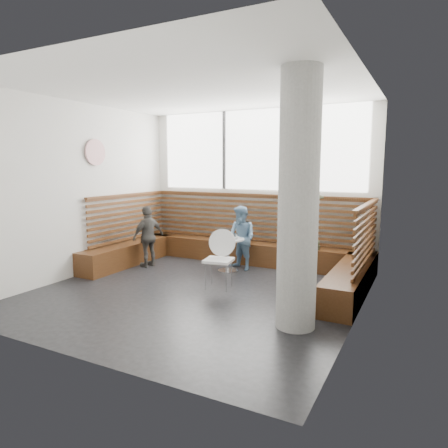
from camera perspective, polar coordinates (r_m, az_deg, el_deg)
The scene contains 15 objects.
room at distance 6.29m, azimuth -4.16°, elevation 4.26°, with size 5.00×5.00×3.20m.
booth at distance 8.01m, azimuth 2.54°, elevation -3.49°, with size 5.00×2.50×1.44m.
concrete_column at distance 4.98m, azimuth 10.58°, elevation 3.07°, with size 0.50×0.50×3.20m, color gray.
wall_art at distance 8.12m, azimuth -17.91°, elevation 9.72°, with size 0.50×0.50×0.03m, color white.
cafe_table at distance 7.77m, azimuth 0.58°, elevation -3.42°, with size 0.63×0.63×0.65m.
cafe_chair at distance 6.73m, azimuth -0.46°, elevation -4.27°, with size 0.47×0.46×0.98m.
adult_man at distance 6.72m, azimuth 11.27°, elevation -1.76°, with size 1.15×0.66×1.77m, color #3B402A.
child_back at distance 7.87m, azimuth 2.49°, elevation -2.02°, with size 0.62×0.48×1.27m, color #6085A7.
child_left at distance 8.25m, azimuth -10.76°, elevation -1.76°, with size 0.73×0.30×1.24m, color #45433F.
plate_near at distance 7.90m, azimuth 0.10°, elevation -1.81°, with size 0.19×0.19×0.01m, color white.
plate_far at distance 7.83m, azimuth 1.52°, elevation -1.91°, with size 0.19×0.19×0.01m, color white.
glass_left at distance 7.79m, azimuth -0.76°, elevation -1.61°, with size 0.07×0.07×0.11m, color white.
glass_mid at distance 7.64m, azimuth 0.38°, elevation -1.76°, with size 0.08×0.08×0.12m, color white.
glass_right at distance 7.66m, azimuth 1.65°, elevation -1.76°, with size 0.07×0.07×0.11m, color white.
menu_card at distance 7.58m, azimuth 0.39°, elevation -2.29°, with size 0.18×0.13×0.00m, color #A5C64C.
Camera 1 is at (3.27, -5.35, 2.04)m, focal length 32.00 mm.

